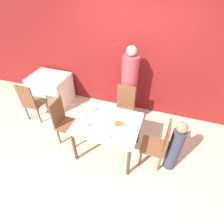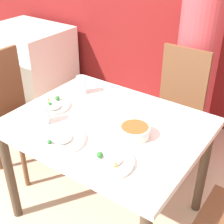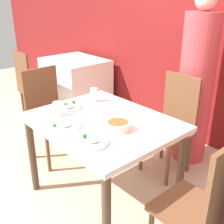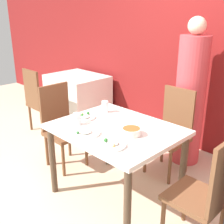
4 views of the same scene
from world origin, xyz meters
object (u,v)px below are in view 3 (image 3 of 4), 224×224
(bowl_curry, at_px, (118,125))
(chair_adult_spot, at_px, (172,123))
(person_adult, at_px, (195,88))
(plate_rice_adult, at_px, (68,106))
(chair_child_spot, at_px, (203,205))
(glass_water_tall, at_px, (58,109))

(bowl_curry, bearing_deg, chair_adult_spot, 98.03)
(person_adult, relative_size, plate_rice_adult, 7.48)
(chair_adult_spot, bearing_deg, person_adult, 90.00)
(chair_adult_spot, distance_m, chair_child_spot, 1.12)
(plate_rice_adult, bearing_deg, glass_water_tall, -60.88)
(chair_adult_spot, bearing_deg, plate_rice_adult, -118.86)
(chair_child_spot, height_order, glass_water_tall, chair_child_spot)
(person_adult, relative_size, bowl_curry, 9.95)
(bowl_curry, xyz_separation_m, plate_rice_adult, (-0.59, -0.04, -0.02))
(person_adult, relative_size, glass_water_tall, 14.91)
(person_adult, height_order, plate_rice_adult, person_adult)
(person_adult, distance_m, glass_water_tall, 1.39)
(person_adult, distance_m, bowl_curry, 1.15)
(chair_adult_spot, height_order, chair_child_spot, same)
(chair_child_spot, distance_m, glass_water_tall, 1.26)
(person_adult, bearing_deg, bowl_curry, -84.28)
(chair_child_spot, distance_m, plate_rice_adult, 1.32)
(person_adult, bearing_deg, chair_child_spot, -53.62)
(person_adult, xyz_separation_m, plate_rice_adult, (-0.47, -1.19, -0.02))
(chair_adult_spot, relative_size, chair_child_spot, 1.00)
(chair_adult_spot, xyz_separation_m, person_adult, (-0.00, 0.33, 0.29))
(bowl_curry, bearing_deg, person_adult, 95.72)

